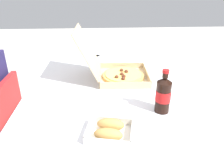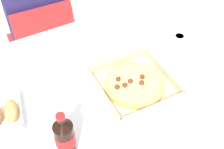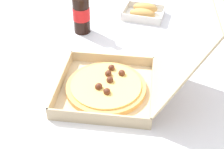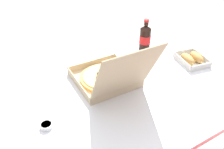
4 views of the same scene
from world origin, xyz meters
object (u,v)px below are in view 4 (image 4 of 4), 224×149
(bread_side_box, at_px, (192,59))
(paper_menu, at_px, (114,45))
(cola_bottle, at_px, (145,38))
(pizza_box_open, at_px, (108,77))
(dipping_sauce_cup, at_px, (46,125))

(bread_side_box, xyz_separation_m, paper_menu, (0.30, -0.44, -0.02))
(cola_bottle, distance_m, paper_menu, 0.24)
(bread_side_box, distance_m, cola_bottle, 0.32)
(bread_side_box, bearing_deg, pizza_box_open, -7.49)
(dipping_sauce_cup, bearing_deg, paper_menu, -142.29)
(pizza_box_open, distance_m, paper_menu, 0.45)
(pizza_box_open, height_order, dipping_sauce_cup, pizza_box_open)
(bread_side_box, xyz_separation_m, cola_bottle, (0.17, -0.27, 0.07))
(pizza_box_open, bearing_deg, bread_side_box, 172.51)
(bread_side_box, relative_size, cola_bottle, 0.96)
(cola_bottle, xyz_separation_m, dipping_sauce_cup, (0.78, 0.33, -0.08))
(cola_bottle, height_order, dipping_sauce_cup, cola_bottle)
(paper_menu, bearing_deg, bread_side_box, 115.90)
(pizza_box_open, relative_size, paper_menu, 2.22)
(pizza_box_open, distance_m, bread_side_box, 0.57)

